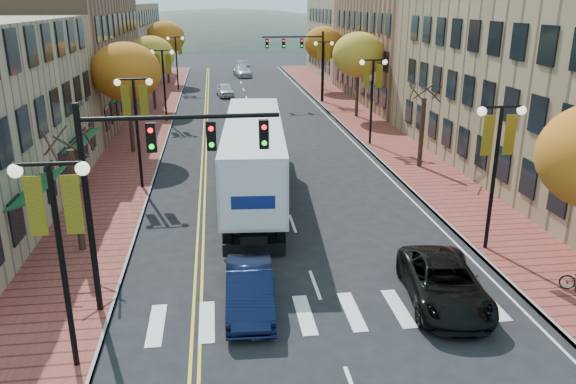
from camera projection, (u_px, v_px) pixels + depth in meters
name	position (u px, v px, depth m)	size (l,w,h in m)	color
ground	(338.00, 349.00, 16.72)	(200.00, 200.00, 0.00)	black
sidewalk_left	(147.00, 126.00, 46.10)	(4.00, 85.00, 0.15)	brown
sidewalk_right	(360.00, 120.00, 48.29)	(4.00, 85.00, 0.15)	brown
building_left_mid	(48.00, 56.00, 46.65)	(12.00, 24.00, 11.00)	brown
building_left_far	(103.00, 43.00, 70.36)	(12.00, 26.00, 9.50)	#9E8966
building_right_mid	(430.00, 51.00, 56.77)	(15.00, 24.00, 10.00)	brown
building_right_far	(372.00, 34.00, 77.26)	(15.00, 20.00, 11.00)	#9E8966
tree_left_a	(77.00, 201.00, 22.40)	(0.28, 0.28, 4.20)	#382619
tree_left_b	(126.00, 72.00, 36.38)	(4.48, 4.48, 7.21)	#382619
tree_left_c	(151.00, 56.00, 51.53)	(4.16, 4.16, 6.69)	#382619
tree_left_d	(166.00, 37.00, 68.24)	(4.61, 4.61, 7.42)	#382619
tree_right_b	(422.00, 133.00, 33.98)	(0.28, 0.28, 4.20)	#382619
tree_right_c	(359.00, 55.00, 47.96)	(4.48, 4.48, 7.21)	#382619
tree_right_d	(323.00, 43.00, 63.03)	(4.35, 4.35, 7.00)	#382619
lamp_left_a	(57.00, 228.00, 14.41)	(1.96, 0.36, 6.05)	black
lamp_left_b	(136.00, 112.00, 29.43)	(1.96, 0.36, 6.05)	black
lamp_left_c	(163.00, 71.00, 46.32)	(1.96, 0.36, 6.05)	black
lamp_left_d	(176.00, 53.00, 63.22)	(1.96, 0.36, 6.05)	black
lamp_right_a	(497.00, 150.00, 21.87)	(1.96, 0.36, 6.05)	black
lamp_right_b	(372.00, 85.00, 38.77)	(1.96, 0.36, 6.05)	black
lamp_right_c	(324.00, 60.00, 55.66)	(1.96, 0.36, 6.05)	black
traffic_mast_near	(148.00, 169.00, 17.27)	(6.10, 0.35, 7.00)	black
traffic_mast_far	(303.00, 53.00, 55.21)	(6.10, 0.34, 7.00)	black
semi_truck	(254.00, 150.00, 29.23)	(3.97, 17.08, 4.23)	black
navy_sedan	(250.00, 290.00, 18.63)	(1.53, 4.40, 1.45)	black
black_suv	(444.00, 283.00, 19.05)	(2.43, 5.27, 1.47)	black
car_far_white	(225.00, 90.00, 60.57)	(1.63, 4.06, 1.38)	silver
car_far_silver	(242.00, 71.00, 76.50)	(2.03, 4.99, 1.45)	#B7B7C0
car_far_oncoming	(242.00, 66.00, 82.37)	(1.64, 4.69, 1.55)	#9E9EA6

